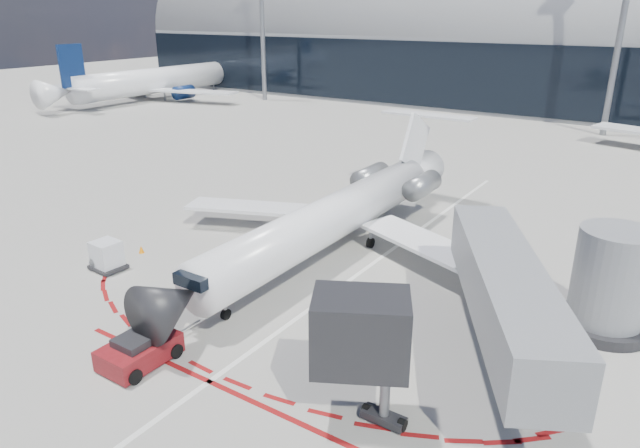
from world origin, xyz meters
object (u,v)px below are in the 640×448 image
Objects in this scene: pushback_tug at (139,351)px; regional_jet at (339,213)px; ramp_worker at (147,333)px; uld_container at (107,256)px.

regional_jet is at bearing 88.02° from pushback_tug.
ramp_worker is at bearing 113.45° from pushback_tug.
ramp_worker is at bearing -23.98° from uld_container.
pushback_tug is at bearing 74.14° from ramp_worker.
pushback_tug is at bearing -26.73° from uld_container.
pushback_tug is 0.85m from ramp_worker.
regional_jet reaches higher than pushback_tug.
regional_jet is at bearing 49.39° from uld_container.
regional_jet is 14.69m from pushback_tug.
regional_jet reaches higher than ramp_worker.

